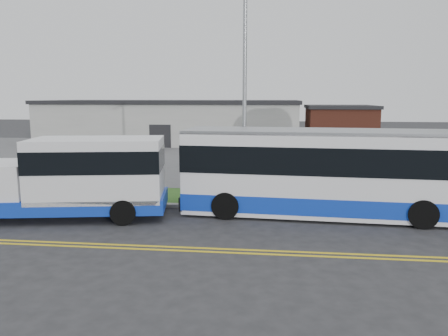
# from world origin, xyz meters

# --- Properties ---
(ground) EXTENTS (140.00, 140.00, 0.00)m
(ground) POSITION_xyz_m (0.00, 0.00, 0.00)
(ground) COLOR #28282B
(ground) RESTS_ON ground
(lane_line_north) EXTENTS (70.00, 0.12, 0.01)m
(lane_line_north) POSITION_xyz_m (0.00, -3.85, 0.01)
(lane_line_north) COLOR gold
(lane_line_north) RESTS_ON ground
(lane_line_south) EXTENTS (70.00, 0.12, 0.01)m
(lane_line_south) POSITION_xyz_m (0.00, -4.15, 0.01)
(lane_line_south) COLOR gold
(lane_line_south) RESTS_ON ground
(curb) EXTENTS (80.00, 0.30, 0.15)m
(curb) POSITION_xyz_m (0.00, 1.10, 0.07)
(curb) COLOR #9E9B93
(curb) RESTS_ON ground
(verge) EXTENTS (80.00, 3.30, 0.10)m
(verge) POSITION_xyz_m (0.00, 2.90, 0.05)
(verge) COLOR #28501A
(verge) RESTS_ON ground
(parking_lot) EXTENTS (80.00, 25.00, 0.10)m
(parking_lot) POSITION_xyz_m (0.00, 17.00, 0.05)
(parking_lot) COLOR #4C4C4F
(parking_lot) RESTS_ON ground
(commercial_building) EXTENTS (25.40, 10.40, 4.35)m
(commercial_building) POSITION_xyz_m (-6.00, 27.00, 2.18)
(commercial_building) COLOR #9E9E99
(commercial_building) RESTS_ON ground
(brick_wing) EXTENTS (6.30, 7.30, 3.90)m
(brick_wing) POSITION_xyz_m (10.50, 26.00, 1.96)
(brick_wing) COLOR brown
(brick_wing) RESTS_ON ground
(streetlight_near) EXTENTS (0.35, 1.53, 9.50)m
(streetlight_near) POSITION_xyz_m (3.00, 2.73, 5.23)
(streetlight_near) COLOR gray
(streetlight_near) RESTS_ON verge
(shuttle_bus) EXTENTS (8.38, 3.93, 3.10)m
(shuttle_bus) POSITION_xyz_m (-3.24, -0.81, 1.66)
(shuttle_bus) COLOR #1137B9
(shuttle_bus) RESTS_ON ground
(transit_bus) EXTENTS (12.40, 3.53, 3.40)m
(transit_bus) POSITION_xyz_m (6.88, 0.60, 1.72)
(transit_bus) COLOR white
(transit_bus) RESTS_ON ground
(parked_car_a) EXTENTS (1.48, 4.11, 1.35)m
(parked_car_a) POSITION_xyz_m (-10.42, 10.38, 0.77)
(parked_car_a) COLOR #B5B8BC
(parked_car_a) RESTS_ON parking_lot
(parked_car_b) EXTENTS (2.83, 4.95, 1.35)m
(parked_car_b) POSITION_xyz_m (-11.47, 15.03, 0.78)
(parked_car_b) COLOR silver
(parked_car_b) RESTS_ON parking_lot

